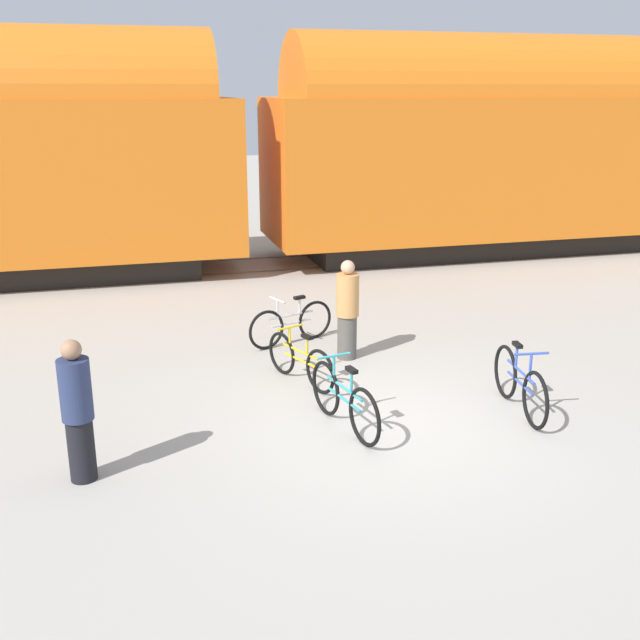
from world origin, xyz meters
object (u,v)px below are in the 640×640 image
(bicycle_teal, at_px, (344,400))
(freight_train, at_px, (253,147))
(bicycle_silver, at_px, (291,324))
(person_in_tan, at_px, (347,310))
(person_in_navy, at_px, (78,411))
(bicycle_blue, at_px, (520,384))
(bicycle_yellow, at_px, (300,361))

(bicycle_teal, bearing_deg, freight_train, 86.39)
(bicycle_silver, bearing_deg, person_in_tan, -52.36)
(person_in_navy, distance_m, person_in_tan, 4.95)
(freight_train, xyz_separation_m, bicycle_blue, (1.81, -9.46, -2.44))
(bicycle_blue, bearing_deg, person_in_navy, -176.16)
(freight_train, distance_m, bicycle_blue, 9.93)
(person_in_navy, bearing_deg, bicycle_blue, -54.68)
(freight_train, bearing_deg, bicycle_silver, -94.70)
(bicycle_yellow, height_order, person_in_tan, person_in_tan)
(freight_train, xyz_separation_m, person_in_tan, (0.21, -6.87, -2.04))
(bicycle_blue, distance_m, bicycle_silver, 4.19)
(bicycle_blue, bearing_deg, bicycle_silver, 123.34)
(bicycle_blue, bearing_deg, person_in_tan, 121.71)
(bicycle_blue, distance_m, person_in_tan, 3.07)
(freight_train, height_order, bicycle_teal, freight_train)
(person_in_navy, xyz_separation_m, person_in_tan, (3.96, 2.96, -0.02))
(bicycle_teal, height_order, person_in_navy, person_in_navy)
(freight_train, relative_size, bicycle_yellow, 17.53)
(person_in_navy, bearing_deg, bicycle_teal, -49.94)
(bicycle_yellow, xyz_separation_m, person_in_tan, (0.97, 0.84, 0.45))
(bicycle_blue, distance_m, person_in_navy, 5.59)
(bicycle_silver, bearing_deg, bicycle_blue, -56.66)
(bicycle_teal, bearing_deg, bicycle_yellow, 95.84)
(person_in_navy, height_order, person_in_tan, person_in_navy)
(bicycle_teal, relative_size, person_in_navy, 1.06)
(person_in_tan, bearing_deg, bicycle_silver, 102.46)
(bicycle_blue, height_order, person_in_tan, person_in_tan)
(bicycle_silver, bearing_deg, bicycle_teal, -91.71)
(freight_train, relative_size, person_in_navy, 16.32)
(freight_train, xyz_separation_m, person_in_navy, (-3.75, -9.83, -2.02))
(freight_train, xyz_separation_m, bicycle_yellow, (-0.76, -7.71, -2.48))
(freight_train, distance_m, person_in_tan, 7.17)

